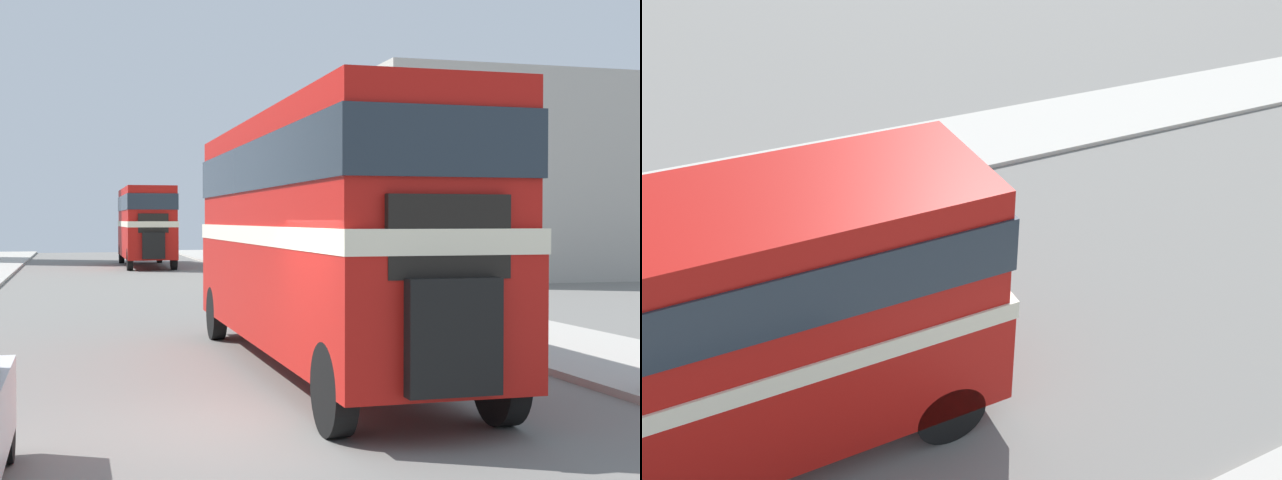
{
  "view_description": "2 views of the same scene",
  "coord_description": "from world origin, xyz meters",
  "views": [
    {
      "loc": [
        -2.36,
        -10.45,
        2.5
      ],
      "look_at": [
        1.58,
        3.75,
        2.17
      ],
      "focal_mm": 50.0,
      "sensor_mm": 36.0,
      "label": 1
    },
    {
      "loc": [
        8.42,
        5.57,
        7.82
      ],
      "look_at": [
        0.0,
        9.49,
        1.6
      ],
      "focal_mm": 35.0,
      "sensor_mm": 36.0,
      "label": 2
    }
  ],
  "objects": []
}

